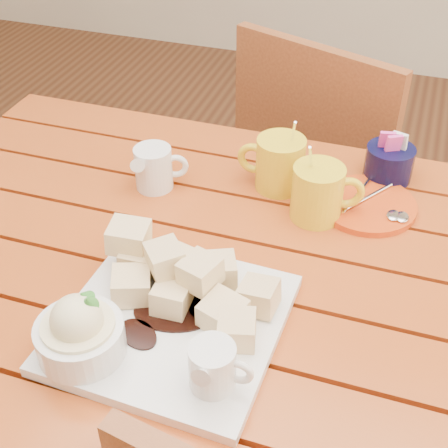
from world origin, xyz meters
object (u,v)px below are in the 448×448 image
(table, at_px, (230,312))
(chair_far, at_px, (327,178))
(coffee_mug_left, at_px, (279,163))
(coffee_mug_right, at_px, (319,192))
(orange_saucer, at_px, (367,205))
(dessert_plate, at_px, (154,315))

(table, bearing_deg, chair_far, 86.05)
(coffee_mug_left, bearing_deg, coffee_mug_right, -35.33)
(coffee_mug_left, xyz_separation_m, chair_far, (0.03, 0.45, -0.31))
(orange_saucer, bearing_deg, chair_far, 105.84)
(table, relative_size, coffee_mug_left, 8.48)
(dessert_plate, bearing_deg, chair_far, 83.31)
(coffee_mug_right, relative_size, chair_far, 0.16)
(dessert_plate, distance_m, orange_saucer, 0.44)
(dessert_plate, distance_m, coffee_mug_right, 0.36)
(dessert_plate, xyz_separation_m, chair_far, (0.10, 0.83, -0.30))
(dessert_plate, relative_size, chair_far, 0.34)
(table, height_order, chair_far, chair_far)
(table, relative_size, coffee_mug_right, 8.53)
(coffee_mug_right, bearing_deg, table, -141.16)
(table, xyz_separation_m, coffee_mug_left, (0.02, 0.22, 0.16))
(coffee_mug_right, xyz_separation_m, chair_far, (-0.05, 0.51, -0.31))
(table, distance_m, dessert_plate, 0.22)
(table, bearing_deg, dessert_plate, -107.34)
(coffee_mug_right, bearing_deg, coffee_mug_left, 123.88)
(dessert_plate, height_order, coffee_mug_left, coffee_mug_left)
(table, height_order, coffee_mug_right, coffee_mug_right)
(dessert_plate, height_order, chair_far, chair_far)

